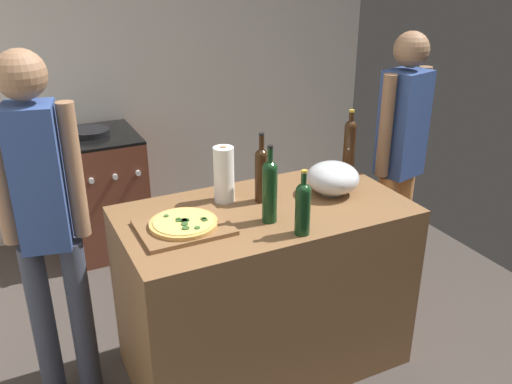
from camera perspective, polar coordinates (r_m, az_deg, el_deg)
ground_plane at (r=3.64m, az=-3.81°, el=-10.82°), size 3.87×3.28×0.02m
kitchen_wall_rear at (r=4.39m, az=-11.48°, el=13.41°), size 3.87×0.10×2.60m
counter at (r=2.87m, az=0.89°, el=-9.97°), size 1.40×0.74×0.91m
cutting_board at (r=2.48m, az=-7.48°, el=-3.64°), size 0.40×0.32×0.02m
pizza at (r=2.47m, az=-7.50°, el=-3.21°), size 0.31×0.31×0.03m
mixing_bowl at (r=2.82m, az=7.94°, el=1.45°), size 0.27×0.27×0.17m
paper_towel_roll at (r=2.69m, az=-3.34°, el=1.82°), size 0.10×0.10×0.28m
wine_bottle_green at (r=2.38m, az=4.87°, el=-1.48°), size 0.07×0.07×0.30m
wine_bottle_amber at (r=2.47m, az=1.43°, el=0.36°), size 0.07×0.07×0.37m
wine_bottle_clear at (r=3.04m, az=9.64°, el=4.78°), size 0.07×0.07×0.37m
wine_bottle_dark at (r=2.68m, az=0.56°, el=2.05°), size 0.07×0.07×0.35m
stove at (r=4.15m, az=-16.08°, el=-0.08°), size 0.62×0.63×0.92m
person_in_stripes at (r=2.57m, az=-21.00°, el=-2.42°), size 0.36×0.24×1.71m
person_in_red at (r=3.37m, az=14.69°, el=4.06°), size 0.39×0.25×1.65m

